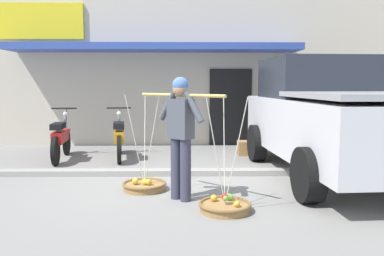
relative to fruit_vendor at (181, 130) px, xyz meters
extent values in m
plane|color=gray|center=(-0.45, 0.78, -0.98)|extent=(90.00, 90.00, 0.00)
cube|color=gray|center=(-0.45, 1.48, -0.93)|extent=(20.00, 0.24, 0.10)
cylinder|color=#38384C|center=(0.07, -0.06, -0.55)|extent=(0.15, 0.15, 0.86)
cylinder|color=#38384C|center=(-0.07, 0.06, -0.55)|extent=(0.15, 0.15, 0.86)
cube|color=#474C56|center=(0.00, 0.00, 0.15)|extent=(0.39, 0.38, 0.54)
sphere|color=tan|center=(0.00, 0.00, 0.56)|extent=(0.21, 0.21, 0.21)
sphere|color=#4C70B2|center=(0.00, 0.00, 0.61)|extent=(0.22, 0.22, 0.22)
cylinder|color=#474C56|center=(0.18, -0.16, 0.32)|extent=(0.31, 0.29, 0.43)
cylinder|color=#474C56|center=(-0.18, 0.16, 0.32)|extent=(0.31, 0.29, 0.43)
cylinder|color=tan|center=(0.00, 0.00, 0.47)|extent=(1.15, 1.06, 0.04)
cylinder|color=#9E7542|center=(0.56, -0.51, -0.93)|extent=(0.63, 0.63, 0.09)
torus|color=brown|center=(0.56, -0.51, -0.88)|extent=(0.67, 0.67, 0.05)
sphere|color=#72B043|center=(0.63, -0.33, -0.84)|extent=(0.09, 0.09, 0.09)
sphere|color=gold|center=(0.43, -0.38, -0.84)|extent=(0.09, 0.09, 0.09)
sphere|color=gold|center=(0.70, -0.62, -0.85)|extent=(0.08, 0.08, 0.08)
sphere|color=#6EAA41|center=(0.65, -0.33, -0.85)|extent=(0.08, 0.08, 0.08)
sphere|color=#72B143|center=(0.57, -0.53, -0.80)|extent=(0.08, 0.08, 0.08)
sphere|color=red|center=(0.56, -0.51, -0.79)|extent=(0.09, 0.09, 0.09)
cylinder|color=silver|center=(0.56, -0.37, -0.21)|extent=(0.01, 0.30, 1.36)
cylinder|color=silver|center=(0.44, -0.59, -0.21)|extent=(0.26, 0.16, 1.36)
cylinder|color=silver|center=(0.69, -0.59, -0.21)|extent=(0.26, 0.16, 1.36)
cylinder|color=#9E7542|center=(-0.56, 0.51, -0.93)|extent=(0.63, 0.63, 0.09)
torus|color=brown|center=(-0.56, 0.51, -0.88)|extent=(0.67, 0.67, 0.05)
sphere|color=#AE201B|center=(-0.57, 0.58, -0.85)|extent=(0.08, 0.08, 0.08)
sphere|color=#76B746|center=(-0.55, 0.51, -0.84)|extent=(0.09, 0.09, 0.09)
sphere|color=yellow|center=(-0.55, 0.47, -0.85)|extent=(0.08, 0.08, 0.08)
sphere|color=gold|center=(-0.49, 0.45, -0.84)|extent=(0.09, 0.09, 0.09)
sphere|color=gold|center=(-0.70, 0.49, -0.84)|extent=(0.10, 0.10, 0.10)
cylinder|color=silver|center=(-0.56, 0.66, -0.21)|extent=(0.01, 0.30, 1.36)
cylinder|color=silver|center=(-0.69, 0.44, -0.21)|extent=(0.26, 0.16, 1.36)
cylinder|color=silver|center=(-0.44, 0.44, -0.21)|extent=(0.26, 0.16, 1.36)
cylinder|color=black|center=(-2.66, 3.58, -0.69)|extent=(0.15, 0.59, 0.58)
cylinder|color=black|center=(-2.51, 2.35, -0.69)|extent=(0.15, 0.59, 0.58)
cube|color=red|center=(-2.66, 3.58, -0.43)|extent=(0.17, 0.30, 0.06)
cube|color=red|center=(-2.57, 2.87, -0.47)|extent=(0.31, 0.92, 0.24)
cube|color=black|center=(-2.55, 2.69, -0.23)|extent=(0.29, 0.58, 0.12)
cylinder|color=slate|center=(-2.65, 3.48, -0.30)|extent=(0.10, 0.30, 0.76)
cylinder|color=black|center=(-2.64, 3.40, 0.09)|extent=(0.54, 0.10, 0.04)
sphere|color=silver|center=(-2.66, 3.56, -0.05)|extent=(0.11, 0.11, 0.11)
cylinder|color=black|center=(-1.47, 3.72, -0.69)|extent=(0.17, 0.59, 0.58)
cylinder|color=black|center=(-1.28, 2.49, -0.69)|extent=(0.17, 0.59, 0.58)
cube|color=orange|center=(-1.47, 3.72, -0.43)|extent=(0.18, 0.30, 0.06)
cube|color=orange|center=(-1.36, 3.01, -0.47)|extent=(0.34, 0.92, 0.24)
cube|color=black|center=(-1.33, 2.83, -0.23)|extent=(0.31, 0.59, 0.12)
cylinder|color=slate|center=(-1.46, 3.62, -0.30)|extent=(0.11, 0.30, 0.76)
cylinder|color=black|center=(-1.45, 3.54, 0.09)|extent=(0.54, 0.12, 0.04)
sphere|color=silver|center=(-1.47, 3.70, -0.05)|extent=(0.11, 0.11, 0.11)
cube|color=silver|center=(2.59, 1.36, -0.12)|extent=(2.16, 4.80, 0.96)
cube|color=#282D38|center=(2.54, 2.18, 0.74)|extent=(1.85, 1.98, 0.76)
cube|color=gray|center=(2.65, 0.31, 0.46)|extent=(1.93, 2.45, 0.08)
cylinder|color=black|center=(1.56, 2.76, -0.60)|extent=(0.30, 0.77, 0.76)
cylinder|color=black|center=(3.45, 2.87, -0.60)|extent=(0.30, 0.77, 0.76)
cylinder|color=black|center=(1.72, -0.15, -0.60)|extent=(0.30, 0.77, 0.76)
cube|color=silver|center=(2.45, 3.73, -0.48)|extent=(0.44, 0.04, 0.12)
cube|color=beige|center=(-0.71, 7.45, 1.12)|extent=(13.00, 5.00, 4.20)
cube|color=#334CA3|center=(-0.71, 4.45, 1.52)|extent=(7.15, 1.00, 0.16)
cube|color=yellow|center=(-3.63, 4.90, 2.22)|extent=(2.20, 0.08, 0.90)
cube|color=black|center=(1.24, 4.93, 0.02)|extent=(1.10, 0.06, 2.00)
cube|color=olive|center=(1.47, 3.43, -0.82)|extent=(0.44, 0.36, 0.32)
camera|label=1|loc=(0.07, -5.26, 0.61)|focal=36.37mm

